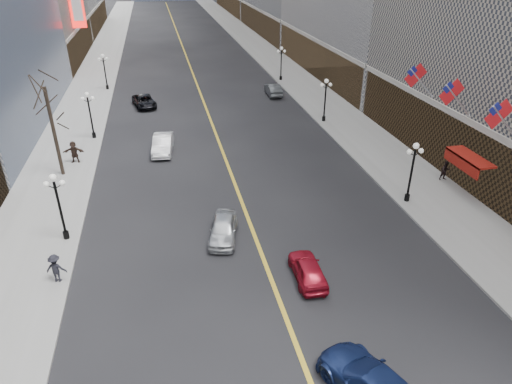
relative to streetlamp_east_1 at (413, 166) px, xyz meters
name	(u,v)px	position (x,y,z in m)	size (l,w,h in m)	color
sidewalk_east	(288,73)	(2.20, 40.00, -2.83)	(6.00, 230.00, 0.15)	gray
sidewalk_west	(93,83)	(-25.80, 40.00, -2.83)	(6.00, 230.00, 0.15)	gray
lane_line	(189,63)	(-11.80, 50.00, -2.89)	(0.25, 200.00, 0.02)	gold
streetlamp_east_1	(413,166)	(0.00, 0.00, 0.00)	(1.26, 0.44, 4.52)	black
streetlamp_east_2	(325,96)	(0.00, 18.00, 0.00)	(1.26, 0.44, 4.52)	black
streetlamp_east_3	(281,60)	(0.00, 36.00, 0.00)	(1.26, 0.44, 4.52)	black
streetlamp_west_1	(58,200)	(-23.60, 0.00, 0.00)	(1.26, 0.44, 4.52)	black
streetlamp_west_2	(90,110)	(-23.60, 18.00, 0.00)	(1.26, 0.44, 4.52)	black
streetlamp_west_3	(104,68)	(-23.60, 36.00, 0.00)	(1.26, 0.44, 4.52)	black
flag_3	(501,117)	(3.51, -3.00, 4.39)	(2.87, 0.12, 2.87)	#B2B2B7
flag_4	(453,94)	(3.51, 2.00, 4.39)	(2.87, 0.12, 2.87)	#B2B2B7
flag_5	(417,77)	(3.51, 7.00, 4.39)	(2.87, 0.12, 2.87)	#B2B2B7
awning_c	(468,159)	(4.30, 0.00, 0.18)	(1.40, 4.00, 0.93)	maroon
tree_west_far	(47,101)	(-25.30, 10.00, 3.34)	(3.60, 3.60, 7.92)	#2D231C
car_nb_near	(223,229)	(-13.80, -1.86, -2.19)	(1.68, 4.17, 1.42)	#B7BBBF
car_nb_mid	(163,144)	(-17.11, 13.27, -2.12)	(1.65, 4.72, 1.56)	silver
car_nb_far	(144,101)	(-18.80, 27.58, -2.24)	(2.21, 4.79, 1.33)	black
car_sb_mid	(308,269)	(-9.80, -6.90, -2.25)	(1.55, 3.85, 1.31)	maroon
car_sb_far	(273,90)	(-2.82, 29.09, -2.16)	(1.56, 4.48, 1.48)	#45494C
ped_east_walk	(446,171)	(4.60, 2.52, -1.96)	(0.77, 0.42, 1.59)	black
ped_west_walk	(56,268)	(-23.40, -4.36, -1.90)	(1.10, 0.45, 1.70)	black
ped_west_far	(74,152)	(-24.59, 12.29, -1.81)	(1.75, 0.50, 1.89)	black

